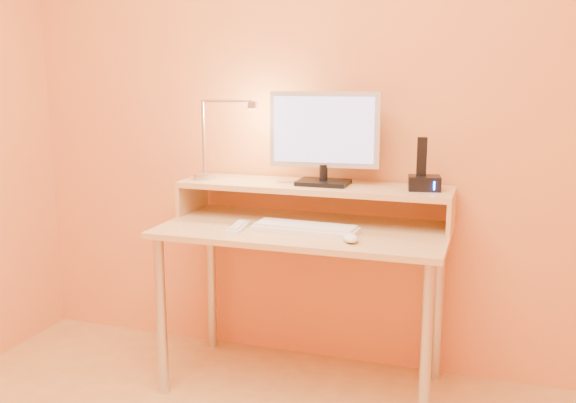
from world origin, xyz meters
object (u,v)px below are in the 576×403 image
(phone_dock, at_px, (424,183))
(lamp_base, at_px, (205,176))
(keyboard, at_px, (305,229))
(mouse, at_px, (350,238))
(remote_control, at_px, (238,227))
(monitor_panel, at_px, (325,130))

(phone_dock, bearing_deg, lamp_base, 171.88)
(keyboard, xyz_separation_m, mouse, (0.21, -0.10, 0.01))
(mouse, bearing_deg, remote_control, 153.14)
(lamp_base, xyz_separation_m, remote_control, (0.27, -0.24, -0.16))
(remote_control, bearing_deg, mouse, -12.44)
(lamp_base, distance_m, keyboard, 0.60)
(monitor_panel, distance_m, mouse, 0.54)
(lamp_base, distance_m, phone_dock, 0.99)
(phone_dock, distance_m, keyboard, 0.53)
(lamp_base, height_order, keyboard, lamp_base)
(mouse, height_order, remote_control, mouse)
(phone_dock, bearing_deg, remote_control, -169.12)
(lamp_base, height_order, phone_dock, phone_dock)
(mouse, relative_size, remote_control, 0.53)
(monitor_panel, distance_m, remote_control, 0.56)
(phone_dock, bearing_deg, keyboard, -163.31)
(remote_control, bearing_deg, monitor_panel, 37.62)
(mouse, bearing_deg, lamp_base, 137.59)
(monitor_panel, height_order, keyboard, monitor_panel)
(monitor_panel, height_order, phone_dock, monitor_panel)
(phone_dock, relative_size, mouse, 1.27)
(keyboard, bearing_deg, mouse, -22.52)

